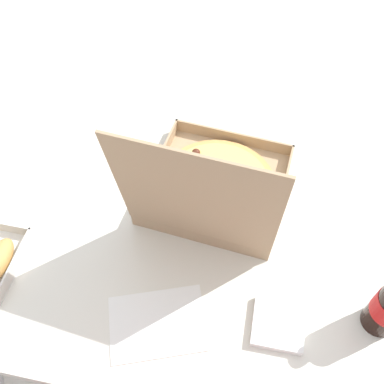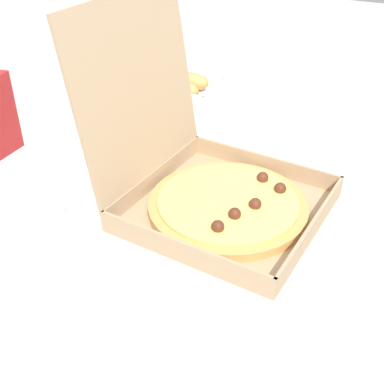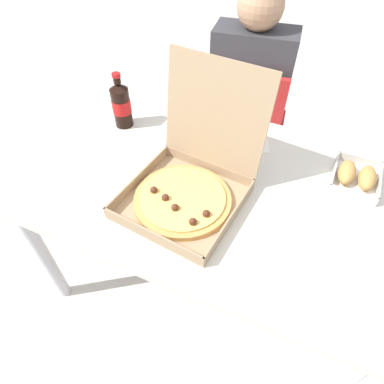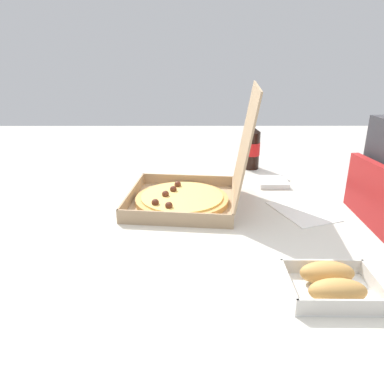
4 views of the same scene
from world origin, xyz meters
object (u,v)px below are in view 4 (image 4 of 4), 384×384
paper_menu (303,212)px  napkin_pile (272,182)px  cola_bottle (251,147)px  pizza_box_open (192,190)px  bread_side_box (332,284)px

paper_menu → napkin_pile: napkin_pile is taller
napkin_pile → cola_bottle: bearing=-166.0°
paper_menu → pizza_box_open: bearing=-120.6°
bread_side_box → pizza_box_open: bearing=-149.1°
cola_bottle → napkin_pile: 0.24m
pizza_box_open → bread_side_box: size_ratio=2.31×
bread_side_box → napkin_pile: bearing=178.7°
pizza_box_open → bread_side_box: 0.58m
bread_side_box → cola_bottle: (-0.90, -0.04, 0.07)m
paper_menu → napkin_pile: 0.26m
pizza_box_open → napkin_pile: bearing=122.0°
bread_side_box → napkin_pile: bread_side_box is taller
paper_menu → napkin_pile: size_ratio=1.91×
cola_bottle → paper_menu: cola_bottle is taller
bread_side_box → paper_menu: bearing=171.9°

